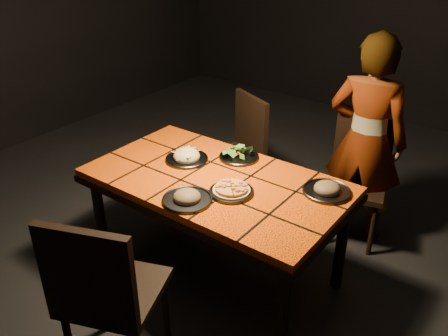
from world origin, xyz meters
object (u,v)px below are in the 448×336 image
Objects in this scene: chair_far_left at (240,146)px; plate_pasta at (187,157)px; dining_table at (216,189)px; diner at (366,141)px; chair_far_right at (358,171)px; chair_near at (104,291)px; plate_pizza at (231,190)px.

chair_far_left is 3.33× the size of plate_pasta.
diner is (0.56, 1.02, 0.11)m from dining_table.
diner reaches higher than chair_far_right.
dining_table is 1.16m from chair_far_right.
dining_table is 1.76× the size of chair_far_right.
chair_near reaches higher than plate_pasta.
chair_far_left reaches higher than plate_pizza.
plate_pizza is 0.52m from plate_pasta.
chair_far_right is at bearing 72.19° from plate_pizza.
chair_near is 1.13m from plate_pasta.
chair_far_right is at bearing 48.13° from plate_pasta.
chair_far_left is at bearing 5.00° from diner.
chair_near is at bearing 69.71° from diner.
chair_far_left is 1.00m from diner.
plate_pizza is (0.18, -0.09, 0.10)m from dining_table.
chair_near is 2.07m from diner.
diner is at bearing 35.15° from chair_far_left.
diner is (0.02, 0.00, 0.25)m from chair_far_right.
chair_far_left is 0.61× the size of diner.
chair_far_left is 0.95m from chair_far_right.
chair_near reaches higher than dining_table.
diner is (0.49, 2.00, 0.19)m from chair_near.
chair_near is at bearing -70.69° from plate_pasta.
chair_far_right is 0.59× the size of diner.
chair_far_right reaches higher than plate_pasta.
diner is (0.96, 0.19, 0.23)m from chair_far_left.
chair_near is at bearing -97.58° from plate_pizza.
diner reaches higher than chair_far_left.
chair_near is 1.86m from chair_far_left.
dining_table is 0.33m from plate_pasta.
chair_near reaches higher than chair_far_right.
chair_far_right is (0.54, 1.02, -0.14)m from dining_table.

